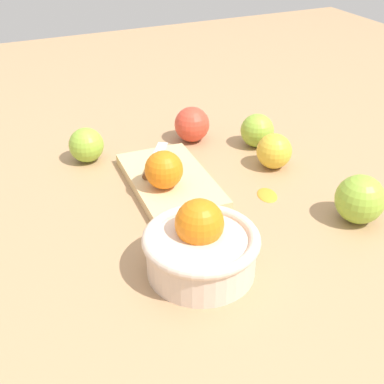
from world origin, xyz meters
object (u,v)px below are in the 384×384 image
apple_front_right_2 (192,124)px  apple_front_left (360,199)px  apple_back_right (86,145)px  apple_front_right (257,130)px  apple_front_right_3 (274,151)px  knife (153,164)px  orange_on_board (164,170)px  cutting_board (170,181)px  bowl (201,247)px

apple_front_right_2 → apple_front_left: size_ratio=0.92×
apple_front_right_2 → apple_back_right: bearing=89.5°
apple_front_right → apple_front_right_3: (-0.10, 0.02, -0.00)m
knife → apple_front_right: apple_front_right is taller
orange_on_board → apple_front_right: size_ratio=0.97×
knife → apple_front_right_3: bearing=-106.7°
knife → apple_front_right_2: apple_front_right_2 is taller
cutting_board → apple_back_right: (0.16, 0.12, 0.03)m
apple_front_right → apple_front_left: 0.31m
knife → apple_front_right_2: (0.11, -0.13, 0.01)m
knife → apple_front_left: size_ratio=1.67×
apple_front_right_3 → apple_front_right_2: bearing=28.8°
apple_back_right → apple_front_left: 0.54m
apple_front_right_2 → apple_front_right_3: 0.20m
knife → apple_front_right_3: apple_front_right_3 is taller
cutting_board → knife: knife is taller
apple_front_left → bowl: bearing=91.5°
apple_back_right → apple_front_right_3: same height
knife → apple_front_right_2: 0.17m
cutting_board → apple_front_right_2: size_ratio=3.26×
orange_on_board → apple_back_right: (0.19, 0.09, -0.02)m
orange_on_board → apple_front_left: bearing=-127.7°
apple_front_right → apple_front_right_3: size_ratio=1.01×
apple_back_right → apple_front_left: bearing=-137.9°
cutting_board → apple_front_left: 0.34m
orange_on_board → apple_front_right: bearing=-67.2°
knife → apple_front_left: apple_front_left is taller
apple_back_right → orange_on_board: bearing=-154.1°
orange_on_board → apple_front_right_3: bearing=-87.2°
cutting_board → apple_front_right_3: apple_front_right_3 is taller
apple_front_right → apple_front_right_2: bearing=55.0°
cutting_board → knife: (0.05, 0.02, 0.01)m
knife → apple_back_right: (0.11, 0.10, 0.01)m
cutting_board → knife: size_ratio=1.79×
knife → apple_back_right: bearing=42.4°
cutting_board → orange_on_board: bearing=141.9°
apple_front_right_2 → apple_front_left: bearing=-162.3°
apple_front_right_3 → bowl: bearing=130.3°
cutting_board → apple_front_right_2: bearing=-36.4°
orange_on_board → apple_front_right_2: size_ratio=0.91×
bowl → apple_front_left: bearing=-88.5°
cutting_board → apple_front_left: apple_front_left is taller
apple_front_right_3 → orange_on_board: bearing=92.8°
apple_front_right_2 → apple_front_right_3: size_ratio=1.09×
bowl → apple_back_right: size_ratio=2.42×
knife → apple_back_right: size_ratio=1.97×
apple_front_right → apple_front_right_2: apple_front_right_2 is taller
apple_back_right → apple_front_right_2: size_ratio=0.92×
apple_front_left → apple_front_right_3: (0.22, 0.03, -0.01)m
bowl → apple_front_right_2: 0.44m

